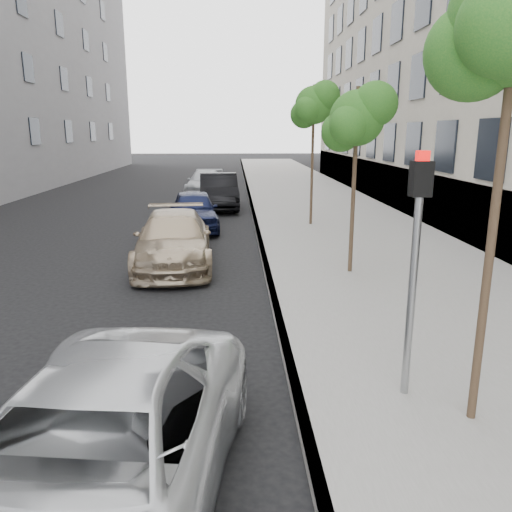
{
  "coord_description": "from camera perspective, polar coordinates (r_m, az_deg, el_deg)",
  "views": [
    {
      "loc": [
        0.37,
        -3.76,
        3.49
      ],
      "look_at": [
        0.71,
        4.18,
        1.5
      ],
      "focal_mm": 35.0,
      "sensor_mm": 36.0,
      "label": 1
    }
  ],
  "objects": [
    {
      "name": "sidewalk",
      "position": [
        28.24,
        5.6,
        7.02
      ],
      "size": [
        6.4,
        72.0,
        0.14
      ],
      "primitive_type": "cube",
      "color": "gray",
      "rests_on": "ground"
    },
    {
      "name": "curb",
      "position": [
        27.98,
        -0.8,
        7.02
      ],
      "size": [
        0.15,
        72.0,
        0.14
      ],
      "primitive_type": "cube",
      "color": "#9E9B93",
      "rests_on": "ground"
    },
    {
      "name": "tree_mid",
      "position": [
        12.1,
        11.59,
        15.17
      ],
      "size": [
        1.63,
        1.43,
        4.45
      ],
      "color": "#38281C",
      "rests_on": "sidewalk"
    },
    {
      "name": "tree_far",
      "position": [
        18.5,
        6.7,
        16.73
      ],
      "size": [
        1.68,
        1.48,
        5.08
      ],
      "color": "#38281C",
      "rests_on": "sidewalk"
    },
    {
      "name": "signal_pole",
      "position": [
        6.42,
        17.76,
        0.87
      ],
      "size": [
        0.25,
        0.19,
        3.13
      ],
      "rotation": [
        0.0,
        0.0,
        0.05
      ],
      "color": "#939699",
      "rests_on": "sidewalk"
    },
    {
      "name": "minivan",
      "position": [
        4.92,
        -18.3,
        -21.29
      ],
      "size": [
        2.93,
        5.28,
        1.4
      ],
      "primitive_type": "imported",
      "rotation": [
        0.0,
        0.0,
        -0.12
      ],
      "color": "silver",
      "rests_on": "ground"
    },
    {
      "name": "suv",
      "position": [
        13.43,
        -9.41,
        1.88
      ],
      "size": [
        2.32,
        4.96,
        1.4
      ],
      "primitive_type": "imported",
      "rotation": [
        0.0,
        0.0,
        0.07
      ],
      "color": "tan",
      "rests_on": "ground"
    },
    {
      "name": "sedan_blue",
      "position": [
        18.39,
        -7.11,
        5.23
      ],
      "size": [
        2.1,
        4.29,
        1.41
      ],
      "primitive_type": "imported",
      "rotation": [
        0.0,
        0.0,
        0.11
      ],
      "color": "#0F1535",
      "rests_on": "ground"
    },
    {
      "name": "sedan_black",
      "position": [
        23.38,
        -4.29,
        7.4
      ],
      "size": [
        1.96,
        4.95,
        1.6
      ],
      "primitive_type": "imported",
      "rotation": [
        0.0,
        0.0,
        0.06
      ],
      "color": "black",
      "rests_on": "ground"
    },
    {
      "name": "sedan_rear",
      "position": [
        28.73,
        -5.83,
        8.34
      ],
      "size": [
        2.18,
        4.72,
        1.34
      ],
      "primitive_type": "imported",
      "rotation": [
        0.0,
        0.0,
        -0.07
      ],
      "color": "#9FA2A7",
      "rests_on": "ground"
    }
  ]
}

